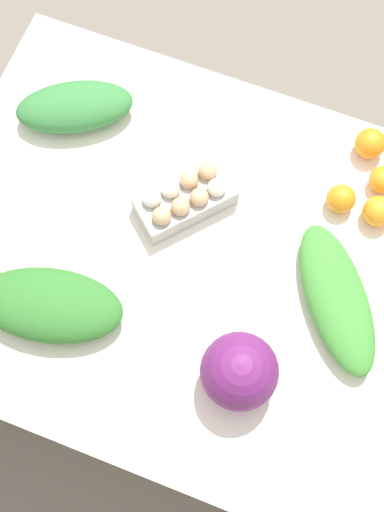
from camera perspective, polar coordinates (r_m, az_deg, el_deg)
name	(u,v)px	position (r m, az deg, el deg)	size (l,w,h in m)	color
ground_plane	(192,331)	(2.39, 0.00, -6.04)	(8.00, 8.00, 0.00)	#70665B
dining_table	(192,272)	(1.75, 0.00, -1.27)	(1.25, 0.98, 0.77)	silver
cabbage_purple	(239,371)	(1.51, 3.82, -9.19)	(0.17, 0.17, 0.17)	#601E5B
egg_carton	(185,198)	(1.66, -0.56, 4.65)	(0.23, 0.24, 0.09)	#A8A8A3
greens_bunch_beet_tops	(75,107)	(1.79, -9.38, 11.69)	(0.29, 0.14, 0.09)	#337538
greens_bunch_scallion	(337,299)	(1.62, 11.51, -3.36)	(0.36, 0.13, 0.07)	#3D8433
greens_bunch_dandelion	(50,305)	(1.60, -11.32, -3.88)	(0.33, 0.17, 0.09)	#2D6B28
orange_0	(378,211)	(1.71, 14.64, 3.48)	(0.07, 0.07, 0.07)	orange
orange_2	(341,199)	(1.70, 11.83, 4.50)	(0.07, 0.07, 0.07)	orange
orange_3	(383,180)	(1.75, 15.02, 5.93)	(0.06, 0.06, 0.06)	orange
orange_5	(370,144)	(1.78, 14.07, 8.72)	(0.07, 0.07, 0.07)	orange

